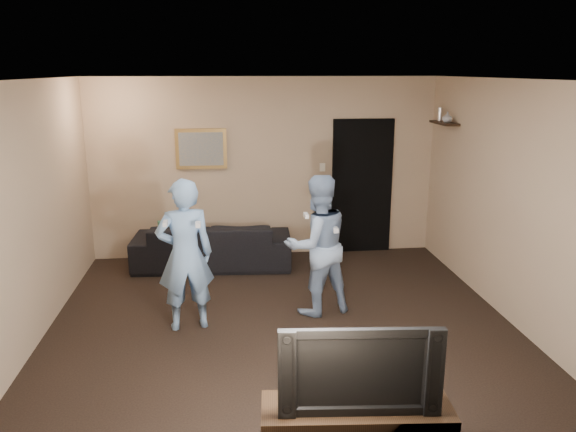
{
  "coord_description": "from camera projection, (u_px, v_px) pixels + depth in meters",
  "views": [
    {
      "loc": [
        -0.56,
        -5.55,
        2.69
      ],
      "look_at": [
        0.1,
        0.3,
        1.15
      ],
      "focal_mm": 35.0,
      "sensor_mm": 36.0,
      "label": 1
    }
  ],
  "objects": [
    {
      "name": "ground",
      "position": [
        282.0,
        326.0,
        6.08
      ],
      "size": [
        5.0,
        5.0,
        0.0
      ],
      "primitive_type": "plane",
      "color": "black",
      "rests_on": "ground"
    },
    {
      "name": "ceiling",
      "position": [
        281.0,
        79.0,
        5.42
      ],
      "size": [
        5.0,
        5.0,
        0.04
      ],
      "primitive_type": "cube",
      "color": "silver",
      "rests_on": "wall_back"
    },
    {
      "name": "wall_back",
      "position": [
        265.0,
        168.0,
        8.15
      ],
      "size": [
        5.0,
        0.04,
        2.6
      ],
      "primitive_type": "cube",
      "color": "tan",
      "rests_on": "ground"
    },
    {
      "name": "wall_front",
      "position": [
        324.0,
        310.0,
        3.35
      ],
      "size": [
        5.0,
        0.04,
        2.6
      ],
      "primitive_type": "cube",
      "color": "tan",
      "rests_on": "ground"
    },
    {
      "name": "wall_left",
      "position": [
        28.0,
        216.0,
        5.48
      ],
      "size": [
        0.04,
        5.0,
        2.6
      ],
      "primitive_type": "cube",
      "color": "tan",
      "rests_on": "ground"
    },
    {
      "name": "wall_right",
      "position": [
        513.0,
        203.0,
        6.02
      ],
      "size": [
        0.04,
        5.0,
        2.6
      ],
      "primitive_type": "cube",
      "color": "tan",
      "rests_on": "ground"
    },
    {
      "name": "sofa",
      "position": [
        213.0,
        244.0,
        7.87
      ],
      "size": [
        2.22,
        0.97,
        0.64
      ],
      "primitive_type": "imported",
      "rotation": [
        0.0,
        0.0,
        3.08
      ],
      "color": "black",
      "rests_on": "ground"
    },
    {
      "name": "throw_pillow",
      "position": [
        173.0,
        234.0,
        7.77
      ],
      "size": [
        0.42,
        0.23,
        0.4
      ],
      "primitive_type": "cube",
      "rotation": [
        0.0,
        0.0,
        0.29
      ],
      "color": "#184A3C",
      "rests_on": "sofa"
    },
    {
      "name": "painting_frame",
      "position": [
        201.0,
        149.0,
        7.96
      ],
      "size": [
        0.72,
        0.05,
        0.57
      ],
      "primitive_type": "cube",
      "color": "olive",
      "rests_on": "wall_back"
    },
    {
      "name": "painting_canvas",
      "position": [
        201.0,
        149.0,
        7.93
      ],
      "size": [
        0.62,
        0.01,
        0.47
      ],
      "primitive_type": "cube",
      "color": "slate",
      "rests_on": "painting_frame"
    },
    {
      "name": "doorway",
      "position": [
        362.0,
        187.0,
        8.36
      ],
      "size": [
        0.9,
        0.06,
        2.0
      ],
      "primitive_type": "cube",
      "color": "black",
      "rests_on": "ground"
    },
    {
      "name": "light_switch",
      "position": [
        322.0,
        167.0,
        8.22
      ],
      "size": [
        0.08,
        0.02,
        0.12
      ],
      "primitive_type": "cube",
      "color": "silver",
      "rests_on": "wall_back"
    },
    {
      "name": "wall_shelf",
      "position": [
        444.0,
        123.0,
        7.56
      ],
      "size": [
        0.2,
        0.6,
        0.03
      ],
      "primitive_type": "cube",
      "color": "black",
      "rests_on": "wall_right"
    },
    {
      "name": "shelf_vase",
      "position": [
        447.0,
        117.0,
        7.46
      ],
      "size": [
        0.16,
        0.16,
        0.14
      ],
      "primitive_type": "imported",
      "rotation": [
        0.0,
        0.0,
        -0.19
      ],
      "color": "#9F9FA3",
      "rests_on": "wall_shelf"
    },
    {
      "name": "shelf_figurine",
      "position": [
        440.0,
        114.0,
        7.7
      ],
      "size": [
        0.06,
        0.06,
        0.18
      ],
      "primitive_type": "cylinder",
      "color": "white",
      "rests_on": "wall_shelf"
    },
    {
      "name": "television",
      "position": [
        358.0,
        365.0,
        3.73
      ],
      "size": [
        1.08,
        0.23,
        0.62
      ],
      "primitive_type": "imported",
      "rotation": [
        0.0,
        0.0,
        -0.08
      ],
      "color": "black",
      "rests_on": "tv_console"
    },
    {
      "name": "wii_player_left",
      "position": [
        185.0,
        255.0,
        5.86
      ],
      "size": [
        0.66,
        0.54,
        1.63
      ],
      "color": "#80ACDD",
      "rests_on": "ground"
    },
    {
      "name": "wii_player_right",
      "position": [
        317.0,
        245.0,
        6.25
      ],
      "size": [
        0.92,
        0.81,
        1.59
      ],
      "color": "#8AA5C8",
      "rests_on": "ground"
    }
  ]
}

